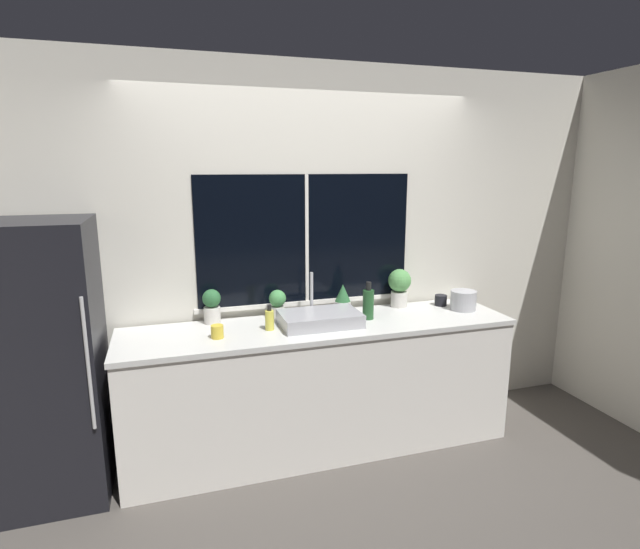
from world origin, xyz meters
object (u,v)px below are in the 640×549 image
object	(u,v)px
mug_black	(441,300)
soap_bottle	(270,320)
potted_plant_center_left	(278,302)
potted_plant_far_left	(212,306)
sink	(320,318)
bottle_tall	(368,304)
potted_plant_center_right	(343,298)
potted_plant_far_right	(399,285)
refrigerator	(37,363)
mug_yellow	(217,332)
kettle	(463,299)

from	to	relation	value
mug_black	soap_bottle	bearing A→B (deg)	-172.34
potted_plant_center_left	soap_bottle	bearing A→B (deg)	-113.54
potted_plant_far_left	mug_black	world-z (taller)	potted_plant_far_left
sink	bottle_tall	bearing A→B (deg)	4.87
potted_plant_far_left	potted_plant_center_right	bearing A→B (deg)	-0.00
sink	potted_plant_far_left	distance (m)	0.75
potted_plant_far_left	potted_plant_center_left	world-z (taller)	potted_plant_far_left
potted_plant_far_right	potted_plant_center_left	bearing A→B (deg)	180.00
refrigerator	potted_plant_far_right	distance (m)	2.49
refrigerator	bottle_tall	world-z (taller)	refrigerator
potted_plant_far_left	refrigerator	bearing A→B (deg)	-167.43
potted_plant_center_right	mug_yellow	bearing A→B (deg)	-161.57
kettle	refrigerator	bearing A→B (deg)	-179.79
potted_plant_center_left	sink	bearing A→B (deg)	-47.18
sink	potted_plant_center_right	world-z (taller)	sink
potted_plant_center_left	potted_plant_center_right	distance (m)	0.50
potted_plant_center_right	mug_yellow	world-z (taller)	potted_plant_center_right
potted_plant_center_right	potted_plant_far_right	bearing A→B (deg)	0.00
mug_yellow	potted_plant_center_right	bearing A→B (deg)	18.43
sink	kettle	size ratio (longest dim) A/B	2.81
potted_plant_center_left	potted_plant_far_right	world-z (taller)	potted_plant_far_right
sink	potted_plant_far_right	bearing A→B (deg)	19.50
potted_plant_center_left	bottle_tall	bearing A→B (deg)	-20.27
refrigerator	bottle_tall	bearing A→B (deg)	0.25
potted_plant_center_right	potted_plant_far_right	xyz separation A→B (m)	(0.46, 0.00, 0.07)
potted_plant_far_left	bottle_tall	distance (m)	1.09
potted_plant_far_left	mug_yellow	size ratio (longest dim) A/B	2.85
mug_yellow	kettle	xyz separation A→B (m)	(1.84, 0.10, 0.04)
mug_black	refrigerator	bearing A→B (deg)	-176.63
mug_black	kettle	size ratio (longest dim) A/B	0.48
sink	potted_plant_center_left	xyz separation A→B (m)	(-0.24, 0.26, 0.07)
refrigerator	soap_bottle	world-z (taller)	refrigerator
mug_yellow	potted_plant_far_left	bearing A→B (deg)	90.01
potted_plant_center_right	bottle_tall	bearing A→B (deg)	-63.69
potted_plant_far_left	kettle	size ratio (longest dim) A/B	1.25
potted_plant_far_left	potted_plant_far_right	size ratio (longest dim) A/B	0.82
bottle_tall	sink	bearing A→B (deg)	-175.13
refrigerator	potted_plant_center_left	bearing A→B (deg)	8.80
kettle	potted_plant_center_left	bearing A→B (deg)	170.88
potted_plant_center_left	kettle	distance (m)	1.40
potted_plant_far_right	kettle	world-z (taller)	potted_plant_far_right
bottle_tall	kettle	xyz separation A→B (m)	(0.78, 0.00, -0.03)
mug_yellow	mug_black	world-z (taller)	mug_yellow
sink	potted_plant_center_right	bearing A→B (deg)	44.61
refrigerator	mug_yellow	bearing A→B (deg)	-4.68
sink	kettle	world-z (taller)	sink
kettle	potted_plant_far_right	bearing A→B (deg)	152.43
sink	mug_black	distance (m)	1.06
soap_bottle	kettle	distance (m)	1.50
potted_plant_center_left	mug_black	distance (m)	1.29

